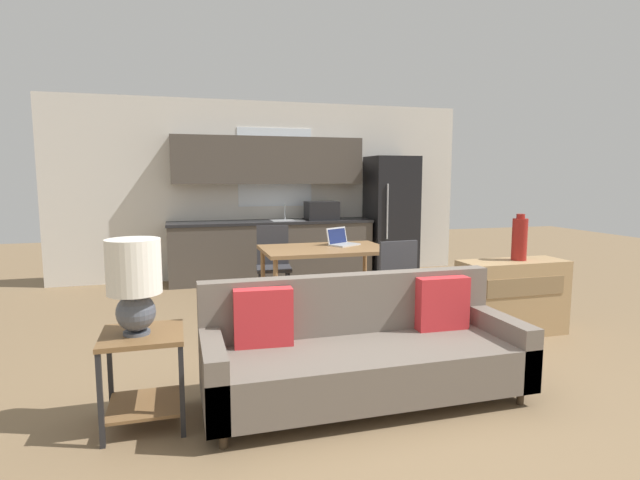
% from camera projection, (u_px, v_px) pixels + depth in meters
% --- Properties ---
extents(ground_plane, '(20.00, 20.00, 0.00)m').
position_uv_depth(ground_plane, '(384.00, 399.00, 3.52)').
color(ground_plane, '#7F6647').
extents(wall_back, '(6.40, 0.07, 2.70)m').
position_uv_depth(wall_back, '(267.00, 190.00, 7.76)').
color(wall_back, silver).
rests_on(wall_back, ground_plane).
extents(kitchen_counter, '(3.05, 0.65, 2.15)m').
position_uv_depth(kitchen_counter, '(272.00, 224.00, 7.54)').
color(kitchen_counter, '#4C443D').
rests_on(kitchen_counter, ground_plane).
extents(refrigerator, '(0.72, 0.70, 1.87)m').
position_uv_depth(refrigerator, '(391.00, 216.00, 7.98)').
color(refrigerator, black).
rests_on(refrigerator, ground_plane).
extents(dining_table, '(1.39, 0.90, 0.77)m').
position_uv_depth(dining_table, '(325.00, 254.00, 5.56)').
color(dining_table, olive).
rests_on(dining_table, ground_plane).
extents(couch, '(2.22, 0.80, 0.84)m').
position_uv_depth(couch, '(362.00, 352.00, 3.52)').
color(couch, '#3D2D1E').
rests_on(couch, ground_plane).
extents(side_table, '(0.49, 0.49, 0.60)m').
position_uv_depth(side_table, '(144.00, 363.00, 3.11)').
color(side_table, brown).
rests_on(side_table, ground_plane).
extents(table_lamp, '(0.32, 0.32, 0.59)m').
position_uv_depth(table_lamp, '(134.00, 280.00, 3.02)').
color(table_lamp, '#4C515B').
rests_on(table_lamp, side_table).
extents(credenza, '(1.07, 0.41, 0.74)m').
position_uv_depth(credenza, '(512.00, 297.00, 4.95)').
color(credenza, tan).
rests_on(credenza, ground_plane).
extents(vase, '(0.15, 0.15, 0.46)m').
position_uv_depth(vase, '(520.00, 239.00, 4.91)').
color(vase, maroon).
rests_on(vase, credenza).
extents(dining_chair_far_left, '(0.47, 0.47, 0.95)m').
position_uv_depth(dining_chair_far_left, '(273.00, 261.00, 6.21)').
color(dining_chair_far_left, '#38383D').
rests_on(dining_chair_far_left, ground_plane).
extents(dining_chair_near_right, '(0.45, 0.45, 0.95)m').
position_uv_depth(dining_chair_near_right, '(392.00, 283.00, 4.92)').
color(dining_chair_near_right, '#38383D').
rests_on(dining_chair_near_right, ground_plane).
extents(laptop, '(0.40, 0.38, 0.20)m').
position_uv_depth(laptop, '(341.00, 241.00, 5.76)').
color(laptop, '#B7BABC').
rests_on(laptop, dining_table).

